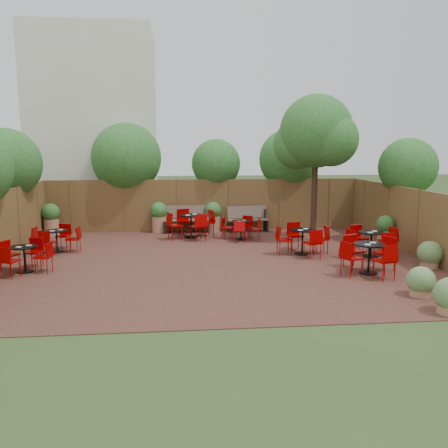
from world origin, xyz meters
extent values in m
plane|color=#354F23|center=(0.00, 0.00, 0.00)|extent=(80.00, 80.00, 0.00)
cube|color=#381D16|center=(0.00, 0.00, 0.01)|extent=(12.00, 10.00, 0.02)
cube|color=brown|center=(0.00, 5.00, 1.00)|extent=(12.00, 0.08, 2.00)
cube|color=brown|center=(6.00, 0.00, 1.00)|extent=(0.08, 10.00, 2.00)
cube|color=silver|center=(-4.50, 8.00, 4.00)|extent=(5.00, 4.00, 8.00)
sphere|color=#24601F|center=(-6.60, 3.00, 2.69)|extent=(2.30, 2.30, 2.30)
sphere|color=#24601F|center=(-3.00, 5.70, 2.81)|extent=(2.70, 2.70, 2.70)
sphere|color=#24601F|center=(0.50, 5.60, 2.58)|extent=(1.93, 1.93, 1.93)
sphere|color=#24601F|center=(3.50, 5.80, 2.74)|extent=(2.46, 2.46, 2.46)
sphere|color=#24601F|center=(6.60, 2.00, 2.57)|extent=(1.91, 1.91, 1.91)
cylinder|color=black|center=(3.65, 2.69, 1.98)|extent=(0.21, 0.21, 3.93)
sphere|color=#24601F|center=(3.65, 2.69, 3.75)|extent=(2.46, 2.46, 2.46)
sphere|color=#24601F|center=(3.15, 3.09, 3.32)|extent=(1.72, 1.72, 1.72)
sphere|color=#24601F|center=(4.05, 2.29, 3.48)|extent=(1.79, 1.79, 1.79)
cube|color=brown|center=(-0.74, 4.55, 0.49)|extent=(1.65, 0.51, 0.05)
cube|color=brown|center=(-0.74, 4.77, 0.79)|extent=(1.65, 0.13, 0.50)
cube|color=black|center=(-1.49, 4.55, 0.24)|extent=(0.07, 0.49, 0.44)
cube|color=black|center=(0.00, 4.55, 0.24)|extent=(0.07, 0.49, 0.44)
cube|color=brown|center=(1.62, 4.55, 0.47)|extent=(1.60, 0.66, 0.05)
cube|color=brown|center=(1.62, 4.76, 0.75)|extent=(1.56, 0.31, 0.47)
cube|color=black|center=(0.92, 4.55, 0.23)|extent=(0.12, 0.47, 0.42)
cube|color=black|center=(2.33, 4.55, 0.23)|extent=(0.12, 0.47, 0.42)
cylinder|color=black|center=(1.16, 3.01, 0.03)|extent=(0.39, 0.39, 0.03)
cylinder|color=black|center=(1.16, 3.01, 0.35)|extent=(0.04, 0.04, 0.62)
cylinder|color=black|center=(1.16, 3.01, 0.67)|extent=(0.68, 0.68, 0.03)
cube|color=white|center=(1.26, 3.08, 0.69)|extent=(0.15, 0.13, 0.01)
cube|color=white|center=(1.07, 2.90, 0.69)|extent=(0.15, 0.13, 0.01)
cylinder|color=black|center=(-0.58, 3.51, 0.04)|extent=(0.49, 0.49, 0.03)
cylinder|color=black|center=(-0.58, 3.51, 0.43)|extent=(0.06, 0.06, 0.78)
cylinder|color=black|center=(-0.58, 3.51, 0.83)|extent=(0.84, 0.84, 0.03)
cube|color=white|center=(-0.44, 3.60, 0.86)|extent=(0.19, 0.16, 0.02)
cube|color=white|center=(-0.69, 3.38, 0.86)|extent=(0.19, 0.16, 0.02)
cylinder|color=black|center=(2.69, 0.59, 0.04)|extent=(0.45, 0.45, 0.03)
cylinder|color=black|center=(2.69, 0.59, 0.40)|extent=(0.05, 0.05, 0.71)
cylinder|color=black|center=(2.69, 0.59, 0.76)|extent=(0.77, 0.77, 0.03)
cube|color=white|center=(2.82, 0.67, 0.79)|extent=(0.16, 0.12, 0.02)
cube|color=white|center=(2.59, 0.47, 0.79)|extent=(0.16, 0.12, 0.02)
cylinder|color=black|center=(3.81, -1.70, 0.04)|extent=(0.46, 0.46, 0.03)
cylinder|color=black|center=(3.81, -1.70, 0.41)|extent=(0.05, 0.05, 0.73)
cylinder|color=black|center=(3.81, -1.70, 0.78)|extent=(0.79, 0.79, 0.03)
cube|color=white|center=(3.94, -1.62, 0.81)|extent=(0.17, 0.14, 0.02)
cube|color=white|center=(3.71, -1.83, 0.81)|extent=(0.17, 0.14, 0.02)
cylinder|color=black|center=(-4.76, 1.60, 0.03)|extent=(0.40, 0.40, 0.03)
cylinder|color=black|center=(-4.76, 1.60, 0.36)|extent=(0.05, 0.05, 0.64)
cylinder|color=black|center=(-4.76, 1.60, 0.69)|extent=(0.70, 0.70, 0.03)
cube|color=white|center=(-4.65, 1.67, 0.71)|extent=(0.14, 0.11, 0.01)
cube|color=white|center=(-4.85, 1.49, 0.71)|extent=(0.14, 0.11, 0.01)
cylinder|color=black|center=(4.62, 0.05, 0.04)|extent=(0.44, 0.44, 0.03)
cylinder|color=black|center=(4.62, 0.05, 0.39)|extent=(0.05, 0.05, 0.70)
cylinder|color=black|center=(4.62, 0.05, 0.75)|extent=(0.76, 0.76, 0.03)
cube|color=white|center=(4.74, 0.13, 0.78)|extent=(0.16, 0.12, 0.02)
cube|color=white|center=(4.52, -0.07, 0.78)|extent=(0.16, 0.12, 0.02)
cylinder|color=black|center=(-5.00, -0.70, 0.03)|extent=(0.40, 0.40, 0.03)
cylinder|color=black|center=(-5.00, -0.70, 0.36)|extent=(0.05, 0.05, 0.64)
cylinder|color=black|center=(-5.00, -0.70, 0.69)|extent=(0.70, 0.70, 0.03)
cube|color=white|center=(-4.89, -0.63, 0.71)|extent=(0.15, 0.13, 0.01)
cube|color=white|center=(-5.09, -0.81, 0.71)|extent=(0.15, 0.13, 0.01)
cylinder|color=#A16E50|center=(-1.76, 4.70, 0.32)|extent=(0.53, 0.53, 0.60)
sphere|color=#24601F|center=(-1.76, 4.70, 0.86)|extent=(0.63, 0.63, 0.63)
cylinder|color=#A16E50|center=(0.29, 4.64, 0.32)|extent=(0.52, 0.52, 0.60)
sphere|color=#24601F|center=(0.29, 4.64, 0.85)|extent=(0.62, 0.62, 0.62)
cylinder|color=#A16E50|center=(-5.65, 4.45, 0.33)|extent=(0.54, 0.54, 0.61)
sphere|color=#24601F|center=(-5.65, 4.45, 0.88)|extent=(0.64, 0.64, 0.64)
cylinder|color=#A16E50|center=(5.65, 1.38, 0.29)|extent=(0.47, 0.47, 0.54)
sphere|color=#24601F|center=(5.65, 1.38, 0.77)|extent=(0.56, 0.56, 0.56)
cylinder|color=#A16E50|center=(4.20, -3.58, 0.12)|extent=(0.44, 0.44, 0.20)
sphere|color=#537E41|center=(4.20, -3.58, 0.37)|extent=(0.60, 0.60, 0.60)
cylinder|color=#A16E50|center=(5.70, -1.27, 0.13)|extent=(0.49, 0.49, 0.22)
sphere|color=#537E41|center=(5.70, -1.27, 0.41)|extent=(0.66, 0.66, 0.66)
camera|label=1|loc=(-1.02, -12.84, 3.23)|focal=37.24mm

